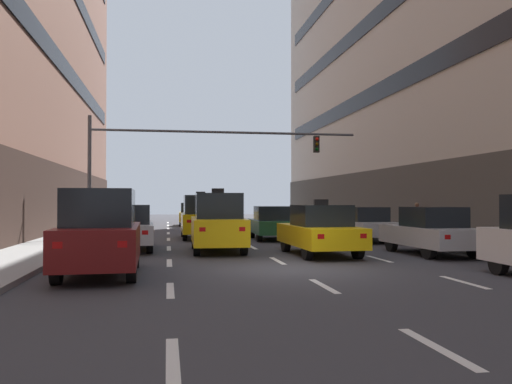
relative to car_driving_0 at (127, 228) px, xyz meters
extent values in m
plane|color=#38383D|center=(4.91, -6.40, -0.85)|extent=(120.00, 120.00, 0.00)
cube|color=silver|center=(1.57, -14.40, -0.85)|extent=(0.16, 2.00, 0.01)
cube|color=silver|center=(1.57, -9.40, -0.85)|extent=(0.16, 2.00, 0.01)
cube|color=silver|center=(1.57, -4.40, -0.85)|extent=(0.16, 2.00, 0.01)
cube|color=silver|center=(1.57, 0.60, -0.85)|extent=(0.16, 2.00, 0.01)
cube|color=silver|center=(1.57, 5.60, -0.85)|extent=(0.16, 2.00, 0.01)
cube|color=silver|center=(1.57, 10.60, -0.85)|extent=(0.16, 2.00, 0.01)
cube|color=silver|center=(1.57, 15.60, -0.85)|extent=(0.16, 2.00, 0.01)
cube|color=silver|center=(1.57, 20.60, -0.85)|extent=(0.16, 2.00, 0.01)
cube|color=silver|center=(1.57, 25.60, -0.85)|extent=(0.16, 2.00, 0.01)
cube|color=silver|center=(4.91, -14.40, -0.85)|extent=(0.16, 2.00, 0.01)
cube|color=silver|center=(4.91, -9.40, -0.85)|extent=(0.16, 2.00, 0.01)
cube|color=silver|center=(4.91, -4.40, -0.85)|extent=(0.16, 2.00, 0.01)
cube|color=silver|center=(4.91, 0.60, -0.85)|extent=(0.16, 2.00, 0.01)
cube|color=silver|center=(4.91, 5.60, -0.85)|extent=(0.16, 2.00, 0.01)
cube|color=silver|center=(4.91, 10.60, -0.85)|extent=(0.16, 2.00, 0.01)
cube|color=silver|center=(4.91, 15.60, -0.85)|extent=(0.16, 2.00, 0.01)
cube|color=silver|center=(4.91, 20.60, -0.85)|extent=(0.16, 2.00, 0.01)
cube|color=silver|center=(4.91, 25.60, -0.85)|extent=(0.16, 2.00, 0.01)
cube|color=silver|center=(8.25, -9.40, -0.85)|extent=(0.16, 2.00, 0.01)
cube|color=silver|center=(8.25, -4.40, -0.85)|extent=(0.16, 2.00, 0.01)
cube|color=silver|center=(8.25, 0.60, -0.85)|extent=(0.16, 2.00, 0.01)
cube|color=silver|center=(8.25, 5.60, -0.85)|extent=(0.16, 2.00, 0.01)
cube|color=silver|center=(8.25, 10.60, -0.85)|extent=(0.16, 2.00, 0.01)
cube|color=silver|center=(8.25, 15.60, -0.85)|extent=(0.16, 2.00, 0.01)
cube|color=silver|center=(8.25, 20.60, -0.85)|extent=(0.16, 2.00, 0.01)
cube|color=silver|center=(8.25, 25.60, -0.85)|extent=(0.16, 2.00, 0.01)
cylinder|color=black|center=(-0.89, 1.44, -0.51)|extent=(0.26, 0.70, 0.69)
cylinder|color=black|center=(0.78, 1.50, -0.51)|extent=(0.26, 0.70, 0.69)
cylinder|color=black|center=(-0.78, -1.39, -0.51)|extent=(0.26, 0.70, 0.69)
cylinder|color=black|center=(0.89, -1.32, -0.51)|extent=(0.26, 0.70, 0.69)
cube|color=#B7BABF|center=(0.00, 0.06, -0.17)|extent=(2.10, 4.68, 0.67)
cube|color=black|center=(0.01, -0.15, 0.52)|extent=(1.75, 2.05, 0.71)
cube|color=white|center=(-0.76, 2.29, -0.05)|extent=(0.21, 0.09, 0.15)
cube|color=red|center=(-0.59, -2.23, -0.05)|extent=(0.21, 0.09, 0.15)
cube|color=white|center=(0.58, 2.34, -0.05)|extent=(0.21, 0.09, 0.15)
cube|color=red|center=(0.76, -2.18, -0.05)|extent=(0.21, 0.09, 0.15)
cylinder|color=black|center=(-1.01, -5.53, -0.51)|extent=(0.24, 0.68, 0.67)
cylinder|color=black|center=(0.62, -5.49, -0.51)|extent=(0.24, 0.68, 0.67)
cylinder|color=black|center=(-0.93, -8.28, -0.51)|extent=(0.24, 0.68, 0.67)
cylinder|color=black|center=(0.70, -8.23, -0.51)|extent=(0.24, 0.68, 0.67)
cube|color=maroon|center=(-0.16, -6.88, -0.06)|extent=(2.00, 4.53, 0.92)
cube|color=black|center=(-0.16, -6.88, 0.86)|extent=(1.70, 2.69, 0.92)
cube|color=white|center=(-0.87, -4.70, 0.10)|extent=(0.21, 0.09, 0.14)
cube|color=red|center=(-0.75, -9.10, 0.10)|extent=(0.21, 0.09, 0.14)
cube|color=white|center=(0.44, -4.67, 0.10)|extent=(0.21, 0.09, 0.14)
cube|color=red|center=(0.56, -9.06, 0.10)|extent=(0.21, 0.09, 0.14)
cylinder|color=black|center=(2.57, 0.23, -0.52)|extent=(0.24, 0.67, 0.67)
cylinder|color=black|center=(4.18, 0.19, -0.52)|extent=(0.24, 0.67, 0.67)
cylinder|color=black|center=(2.50, -2.50, -0.52)|extent=(0.24, 0.67, 0.67)
cylinder|color=black|center=(4.11, -2.54, -0.52)|extent=(0.24, 0.67, 0.67)
cube|color=yellow|center=(3.34, -1.15, -0.06)|extent=(1.97, 4.49, 0.91)
cube|color=black|center=(3.34, -1.15, 0.85)|extent=(1.68, 2.67, 0.91)
cube|color=white|center=(2.75, 1.04, 0.10)|extent=(0.20, 0.09, 0.14)
cube|color=red|center=(2.63, -3.32, 0.10)|extent=(0.20, 0.09, 0.14)
cube|color=white|center=(4.05, 1.01, 0.10)|extent=(0.20, 0.09, 0.14)
cube|color=red|center=(3.93, -3.35, 0.10)|extent=(0.20, 0.09, 0.14)
cube|color=black|center=(3.34, -1.15, 1.39)|extent=(0.45, 0.21, 0.18)
cylinder|color=black|center=(5.76, 6.01, -0.53)|extent=(0.24, 0.65, 0.65)
cylinder|color=black|center=(7.33, 5.96, -0.53)|extent=(0.24, 0.65, 0.65)
cylinder|color=black|center=(5.67, 3.37, -0.53)|extent=(0.24, 0.65, 0.65)
cylinder|color=black|center=(7.24, 3.32, -0.53)|extent=(0.24, 0.65, 0.65)
cube|color=#1E512D|center=(6.50, 4.66, -0.21)|extent=(1.95, 4.37, 0.63)
cube|color=black|center=(6.49, 4.47, 0.43)|extent=(1.63, 1.92, 0.67)
cube|color=white|center=(5.94, 6.80, -0.10)|extent=(0.20, 0.09, 0.14)
cube|color=red|center=(5.80, 2.57, -0.10)|extent=(0.20, 0.09, 0.14)
cube|color=white|center=(7.20, 6.76, -0.10)|extent=(0.20, 0.09, 0.14)
cube|color=red|center=(7.06, 2.53, -0.10)|extent=(0.20, 0.09, 0.14)
cylinder|color=black|center=(5.82, -1.51, -0.50)|extent=(0.25, 0.70, 0.69)
cylinder|color=black|center=(7.50, -1.47, -0.50)|extent=(0.25, 0.70, 0.69)
cylinder|color=black|center=(5.88, -4.35, -0.50)|extent=(0.25, 0.70, 0.69)
cylinder|color=black|center=(7.57, -4.31, -0.50)|extent=(0.25, 0.70, 0.69)
cube|color=yellow|center=(6.69, -2.91, -0.17)|extent=(2.04, 4.67, 0.67)
cube|color=black|center=(6.70, -3.12, 0.53)|extent=(1.73, 2.04, 0.72)
cube|color=white|center=(5.96, -0.65, -0.05)|extent=(0.21, 0.09, 0.15)
cube|color=red|center=(6.07, -5.20, -0.05)|extent=(0.21, 0.09, 0.15)
cube|color=white|center=(7.32, -0.62, -0.05)|extent=(0.21, 0.09, 0.15)
cube|color=red|center=(7.42, -5.17, -0.05)|extent=(0.21, 0.09, 0.15)
cube|color=black|center=(6.70, -3.12, 0.98)|extent=(0.47, 0.22, 0.19)
cylinder|color=black|center=(2.58, 21.21, -0.50)|extent=(0.25, 0.70, 0.69)
cylinder|color=black|center=(4.26, 21.16, -0.50)|extent=(0.25, 0.70, 0.69)
cylinder|color=black|center=(2.49, 18.38, -0.50)|extent=(0.25, 0.70, 0.69)
cylinder|color=black|center=(4.17, 18.33, -0.50)|extent=(0.25, 0.70, 0.69)
cube|color=yellow|center=(3.37, 19.77, -0.17)|extent=(2.07, 4.67, 0.67)
cube|color=black|center=(3.37, 19.56, 0.52)|extent=(1.74, 2.04, 0.71)
cube|color=white|center=(2.77, 22.06, -0.05)|extent=(0.21, 0.09, 0.15)
cube|color=red|center=(2.63, 17.53, -0.05)|extent=(0.21, 0.09, 0.15)
cube|color=white|center=(4.12, 22.01, -0.05)|extent=(0.21, 0.09, 0.15)
cube|color=red|center=(3.98, 17.49, -0.05)|extent=(0.21, 0.09, 0.15)
cube|color=black|center=(3.37, 19.56, 0.97)|extent=(0.47, 0.22, 0.19)
cylinder|color=black|center=(2.34, 7.25, -0.52)|extent=(0.23, 0.67, 0.67)
cylinder|color=black|center=(3.96, 7.24, -0.52)|extent=(0.23, 0.67, 0.67)
cylinder|color=black|center=(2.33, 4.52, -0.52)|extent=(0.23, 0.67, 0.67)
cylinder|color=black|center=(3.94, 4.51, -0.52)|extent=(0.23, 0.67, 0.67)
cube|color=yellow|center=(3.14, 5.88, -0.06)|extent=(1.88, 4.45, 0.91)
cube|color=black|center=(3.14, 5.88, 0.85)|extent=(1.63, 2.63, 0.91)
cube|color=white|center=(2.50, 8.07, 0.10)|extent=(0.20, 0.08, 0.14)
cube|color=red|center=(2.48, 3.70, 0.10)|extent=(0.20, 0.08, 0.14)
cube|color=white|center=(3.80, 8.06, 0.10)|extent=(0.20, 0.08, 0.14)
cube|color=red|center=(3.78, 3.70, 0.10)|extent=(0.20, 0.08, 0.14)
cube|color=black|center=(3.14, 5.88, 1.39)|extent=(0.45, 0.20, 0.18)
cylinder|color=black|center=(9.79, -8.40, -0.53)|extent=(0.22, 0.63, 0.63)
cube|color=white|center=(9.95, -7.63, 0.05)|extent=(0.19, 0.08, 0.13)
cylinder|color=black|center=(9.70, -2.07, -0.52)|extent=(0.24, 0.67, 0.67)
cylinder|color=black|center=(11.31, -2.03, -0.52)|extent=(0.24, 0.67, 0.67)
cylinder|color=black|center=(9.77, -4.80, -0.52)|extent=(0.24, 0.67, 0.67)
cylinder|color=black|center=(11.38, -4.75, -0.52)|extent=(0.24, 0.67, 0.67)
cube|color=#B7BABF|center=(10.54, -3.41, -0.19)|extent=(1.98, 4.49, 0.65)
cube|color=black|center=(10.55, -3.61, 0.47)|extent=(1.67, 1.96, 0.69)
cube|color=white|center=(9.83, -1.25, -0.08)|extent=(0.20, 0.09, 0.14)
cube|color=red|center=(9.95, -5.61, -0.08)|extent=(0.20, 0.09, 0.14)
cube|color=white|center=(11.13, -1.21, -0.08)|extent=(0.20, 0.09, 0.14)
cube|color=red|center=(11.25, -5.57, -0.08)|extent=(0.20, 0.09, 0.14)
cylinder|color=black|center=(9.76, 4.10, -0.53)|extent=(0.22, 0.64, 0.64)
cylinder|color=black|center=(11.30, 4.11, -0.53)|extent=(0.22, 0.64, 0.64)
cylinder|color=black|center=(9.78, 1.50, -0.53)|extent=(0.22, 0.64, 0.64)
cylinder|color=black|center=(11.32, 1.51, -0.53)|extent=(0.22, 0.64, 0.64)
cube|color=#B7BABF|center=(10.54, 2.81, -0.22)|extent=(1.81, 4.25, 0.62)
cube|color=black|center=(10.54, 2.61, 0.41)|extent=(1.56, 1.84, 0.66)
cube|color=white|center=(9.90, 4.88, -0.12)|extent=(0.19, 0.08, 0.13)
cube|color=red|center=(9.94, 0.72, -0.12)|extent=(0.19, 0.08, 0.13)
cube|color=white|center=(11.14, 4.89, -0.12)|extent=(0.19, 0.08, 0.13)
cube|color=red|center=(11.18, 0.73, -0.12)|extent=(0.19, 0.08, 0.13)
cylinder|color=#4C4C51|center=(-2.17, 5.69, 2.20)|extent=(0.18, 0.18, 5.83)
cylinder|color=#4C4C51|center=(4.43, 5.69, 4.44)|extent=(13.19, 0.12, 0.12)
cube|color=black|center=(9.04, 5.69, 3.92)|extent=(0.28, 0.24, 0.84)
sphere|color=red|center=(9.04, 5.55, 4.18)|extent=(0.17, 0.17, 0.17)
sphere|color=#523505|center=(9.04, 5.55, 3.92)|extent=(0.17, 0.17, 0.17)
sphere|color=#073E10|center=(9.04, 5.55, 3.66)|extent=(0.17, 0.17, 0.17)
cylinder|color=#383D59|center=(13.78, 4.04, -0.29)|extent=(0.13, 0.13, 0.84)
cylinder|color=#383D59|center=(13.74, 4.21, -0.29)|extent=(0.13, 0.13, 0.84)
cube|color=maroon|center=(13.76, 4.13, 0.43)|extent=(0.26, 0.37, 0.60)
sphere|color=brown|center=(13.76, 4.13, 0.83)|extent=(0.22, 0.22, 0.22)
cylinder|color=maroon|center=(13.80, 3.91, 0.46)|extent=(0.09, 0.09, 0.54)
cylinder|color=maroon|center=(13.72, 4.34, 0.46)|extent=(0.09, 0.09, 0.54)
camera|label=1|loc=(1.50, -20.77, 1.03)|focal=37.52mm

